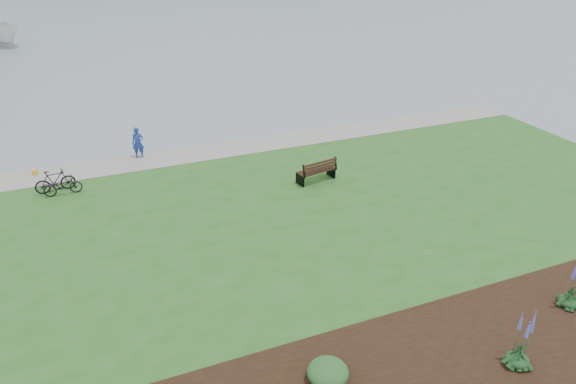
# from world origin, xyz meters

# --- Properties ---
(ground) EXTENTS (600.00, 600.00, 0.00)m
(ground) POSITION_xyz_m (0.00, 0.00, 0.00)
(ground) COLOR slate
(ground) RESTS_ON ground
(lawn) EXTENTS (34.00, 20.00, 0.40)m
(lawn) POSITION_xyz_m (0.00, -2.00, 0.20)
(lawn) COLOR #22531D
(lawn) RESTS_ON ground
(shoreline_path) EXTENTS (34.00, 2.20, 0.03)m
(shoreline_path) POSITION_xyz_m (0.00, 6.90, 0.42)
(shoreline_path) COLOR gray
(shoreline_path) RESTS_ON lawn
(garden_bed) EXTENTS (24.00, 4.40, 0.04)m
(garden_bed) POSITION_xyz_m (3.00, -9.80, 0.42)
(garden_bed) COLOR black
(garden_bed) RESTS_ON lawn
(park_bench) EXTENTS (1.90, 1.04, 1.12)m
(park_bench) POSITION_xyz_m (1.94, 1.58, 0.96)
(park_bench) COLOR black
(park_bench) RESTS_ON lawn
(person) EXTENTS (0.77, 0.62, 1.87)m
(person) POSITION_xyz_m (-5.24, 7.50, 1.34)
(person) COLOR navy
(person) RESTS_ON lawn
(bicycle_a) EXTENTS (0.61, 1.62, 0.84)m
(bicycle_a) POSITION_xyz_m (-8.88, 4.56, 0.82)
(bicycle_a) COLOR black
(bicycle_a) RESTS_ON lawn
(bicycle_b) EXTENTS (0.70, 1.75, 1.02)m
(bicycle_b) POSITION_xyz_m (-9.17, 5.00, 0.91)
(bicycle_b) COLOR black
(bicycle_b) RESTS_ON lawn
(sailboat) EXTENTS (15.22, 15.30, 29.61)m
(sailboat) POSITION_xyz_m (-14.23, 44.57, 0.00)
(sailboat) COLOR silver
(sailboat) RESTS_ON ground
(pannier) EXTENTS (0.24, 0.30, 0.27)m
(pannier) POSITION_xyz_m (-10.12, 7.20, 0.54)
(pannier) COLOR gold
(pannier) RESTS_ON lawn
(echium_0) EXTENTS (0.62, 0.62, 1.85)m
(echium_0) POSITION_xyz_m (2.09, -10.59, 1.12)
(echium_0) COLOR #14371A
(echium_0) RESTS_ON garden_bed
(echium_1) EXTENTS (0.62, 0.62, 2.06)m
(echium_1) POSITION_xyz_m (5.33, -9.34, 1.27)
(echium_1) COLOR #14371A
(echium_1) RESTS_ON garden_bed
(shrub_0) EXTENTS (1.07, 1.07, 0.54)m
(shrub_0) POSITION_xyz_m (-2.80, -9.20, 0.71)
(shrub_0) COLOR #1E4C21
(shrub_0) RESTS_ON garden_bed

